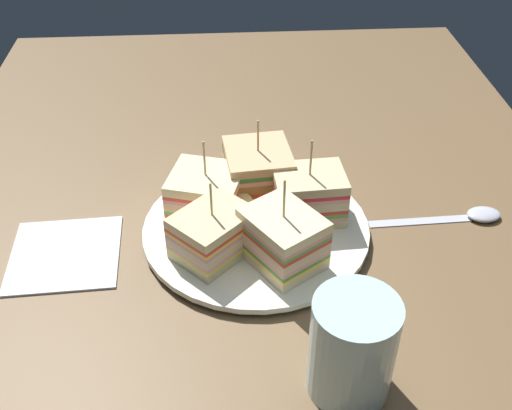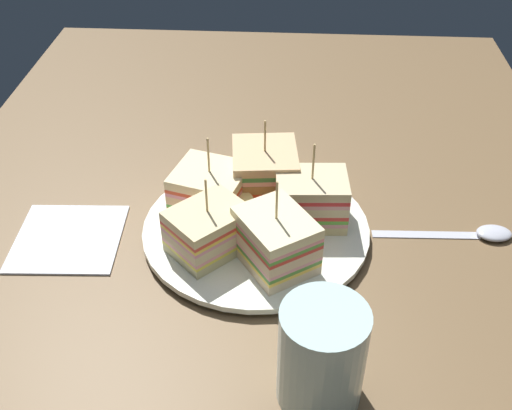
{
  "view_description": "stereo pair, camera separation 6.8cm",
  "coord_description": "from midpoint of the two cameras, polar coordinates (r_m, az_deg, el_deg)",
  "views": [
    {
      "loc": [
        -53.95,
        3.55,
        46.22
      ],
      "look_at": [
        0.0,
        0.0,
        4.26
      ],
      "focal_mm": 43.39,
      "sensor_mm": 36.0,
      "label": 1
    },
    {
      "loc": [
        -53.96,
        -3.29,
        46.22
      ],
      "look_at": [
        0.0,
        0.0,
        4.26
      ],
      "focal_mm": 43.39,
      "sensor_mm": 36.0,
      "label": 2
    }
  ],
  "objects": [
    {
      "name": "ground_plane",
      "position": [
        0.72,
        2.73,
        -3.37
      ],
      "size": [
        118.52,
        81.73,
        1.8
      ],
      "primitive_type": "cube",
      "color": "brown"
    },
    {
      "name": "plate",
      "position": [
        0.71,
        2.77,
        -2.35
      ],
      "size": [
        25.73,
        25.73,
        1.26
      ],
      "color": "white",
      "rests_on": "ground_plane"
    },
    {
      "name": "sandwich_wedge_0",
      "position": [
        0.7,
        7.83,
        0.44
      ],
      "size": [
        6.56,
        8.37,
        10.09
      ],
      "rotation": [
        0.0,
        0.0,
        7.91
      ],
      "color": "beige",
      "rests_on": "plate"
    },
    {
      "name": "sandwich_wedge_1",
      "position": [
        0.73,
        3.48,
        2.88
      ],
      "size": [
        8.74,
        8.26,
        10.08
      ],
      "rotation": [
        0.0,
        0.0,
        9.53
      ],
      "color": "beige",
      "rests_on": "plate"
    },
    {
      "name": "sandwich_wedge_2",
      "position": [
        0.71,
        -1.46,
        1.32
      ],
      "size": [
        9.11,
        9.69,
        9.5
      ],
      "rotation": [
        0.0,
        0.0,
        10.71
      ],
      "color": "beige",
      "rests_on": "plate"
    },
    {
      "name": "sandwich_wedge_3",
      "position": [
        0.66,
        -1.4,
        -2.42
      ],
      "size": [
        9.99,
        10.02,
        9.16
      ],
      "rotation": [
        0.0,
        0.0,
        11.77
      ],
      "color": "#D2C38A",
      "rests_on": "plate"
    },
    {
      "name": "sandwich_wedge_4",
      "position": [
        0.64,
        4.87,
        -3.4
      ],
      "size": [
        10.16,
        9.68,
        10.45
      ],
      "rotation": [
        0.0,
        0.0,
        13.16
      ],
      "color": "beige",
      "rests_on": "plate"
    },
    {
      "name": "chip_pile",
      "position": [
        0.7,
        1.44,
        -0.97
      ],
      "size": [
        6.96,
        6.63,
        3.3
      ],
      "color": "#DCB060",
      "rests_on": "plate"
    },
    {
      "name": "spoon",
      "position": [
        0.76,
        22.19,
        -2.55
      ],
      "size": [
        3.0,
        15.89,
        1.0
      ],
      "rotation": [
        0.0,
        0.0,
        4.75
      ],
      "color": "silver",
      "rests_on": "ground_plane"
    },
    {
      "name": "napkin",
      "position": [
        0.72,
        -14.37,
        -3.01
      ],
      "size": [
        12.36,
        12.38,
        0.5
      ],
      "primitive_type": "cube",
      "rotation": [
        0.0,
        0.0,
        0.05
      ],
      "color": "white",
      "rests_on": "ground_plane"
    },
    {
      "name": "drinking_glass",
      "position": [
        0.54,
        9.76,
        -14.18
      ],
      "size": [
        7.37,
        7.37,
        9.96
      ],
      "color": "silver",
      "rests_on": "ground_plane"
    }
  ]
}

